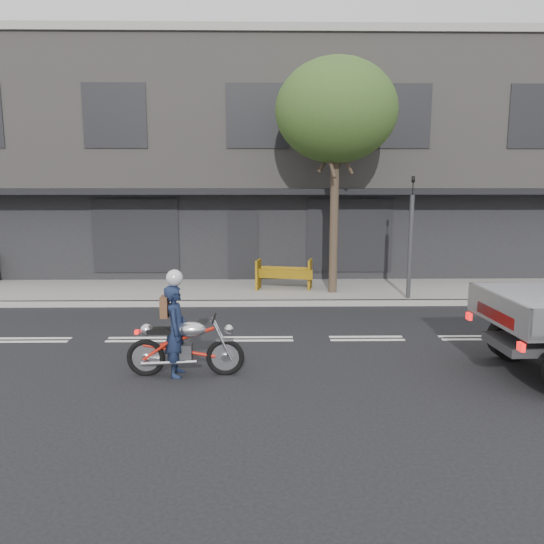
{
  "coord_description": "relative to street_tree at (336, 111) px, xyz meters",
  "views": [
    {
      "loc": [
        0.17,
        -11.02,
        3.36
      ],
      "look_at": [
        0.36,
        0.5,
        1.38
      ],
      "focal_mm": 35.0,
      "sensor_mm": 36.0,
      "label": 1
    }
  ],
  "objects": [
    {
      "name": "construction_barrier",
      "position": [
        -1.41,
        0.23,
        -4.66
      ],
      "size": [
        1.77,
        1.01,
        0.94
      ],
      "primitive_type": null,
      "rotation": [
        0.0,
        0.0,
        -0.22
      ],
      "color": "#FFB60D",
      "rests_on": "sidewalk"
    },
    {
      "name": "kerb",
      "position": [
        -2.2,
        -1.1,
        -5.2
      ],
      "size": [
        32.0,
        0.2,
        0.15
      ],
      "primitive_type": "cube",
      "color": "gray",
      "rests_on": "ground"
    },
    {
      "name": "rider",
      "position": [
        -3.55,
        -6.33,
        -4.47
      ],
      "size": [
        0.39,
        0.59,
        1.61
      ],
      "primitive_type": "imported",
      "rotation": [
        0.0,
        0.0,
        1.58
      ],
      "color": "#141E38",
      "rests_on": "ground"
    },
    {
      "name": "motorcycle",
      "position": [
        -3.4,
        -6.33,
        -4.73
      ],
      "size": [
        2.05,
        0.6,
        1.06
      ],
      "rotation": [
        0.0,
        0.0,
        0.01
      ],
      "color": "black",
      "rests_on": "ground"
    },
    {
      "name": "building_main",
      "position": [
        -2.2,
        7.1,
        -1.28
      ],
      "size": [
        26.0,
        10.0,
        8.0
      ],
      "primitive_type": "cube",
      "color": "slate",
      "rests_on": "ground"
    },
    {
      "name": "ground",
      "position": [
        -2.2,
        -4.2,
        -5.28
      ],
      "size": [
        80.0,
        80.0,
        0.0
      ],
      "primitive_type": "plane",
      "color": "black",
      "rests_on": "ground"
    },
    {
      "name": "street_tree",
      "position": [
        0.0,
        0.0,
        0.0
      ],
      "size": [
        3.4,
        3.4,
        6.74
      ],
      "color": "#382B21",
      "rests_on": "ground"
    },
    {
      "name": "sidewalk",
      "position": [
        -2.2,
        0.5,
        -5.2
      ],
      "size": [
        32.0,
        3.2,
        0.15
      ],
      "primitive_type": "cube",
      "color": "gray",
      "rests_on": "ground"
    },
    {
      "name": "traffic_light_pole",
      "position": [
        2.0,
        -0.85,
        -3.63
      ],
      "size": [
        0.12,
        0.12,
        3.5
      ],
      "color": "#2D2D30",
      "rests_on": "ground"
    }
  ]
}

